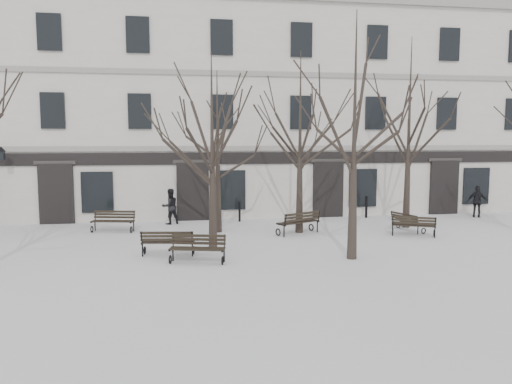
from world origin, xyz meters
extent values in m
plane|color=silver|center=(0.00, 0.00, 0.00)|extent=(100.00, 100.00, 0.00)
cube|color=beige|center=(0.00, 13.00, 5.50)|extent=(40.00, 10.00, 11.00)
cube|color=gray|center=(0.00, 7.97, 3.60)|extent=(40.00, 0.12, 0.25)
cube|color=gray|center=(0.00, 7.97, 7.30)|extent=(40.00, 0.12, 0.25)
cube|color=black|center=(0.00, 7.96, 3.10)|extent=(40.00, 0.10, 0.60)
cube|color=black|center=(-10.00, 7.94, 1.45)|extent=(1.60, 0.22, 2.90)
cube|color=#2D2B28|center=(-10.00, 7.90, 2.95)|extent=(1.90, 0.08, 0.18)
cube|color=black|center=(-8.10, 7.95, 1.50)|extent=(1.50, 0.14, 2.00)
cube|color=black|center=(-3.50, 7.94, 1.45)|extent=(1.60, 0.22, 2.90)
cube|color=#2D2B28|center=(-3.50, 7.90, 2.95)|extent=(1.90, 0.08, 0.18)
cube|color=black|center=(-1.60, 7.95, 1.50)|extent=(1.50, 0.14, 2.00)
cube|color=black|center=(3.50, 7.94, 1.45)|extent=(1.60, 0.22, 2.90)
cube|color=#2D2B28|center=(3.50, 7.90, 2.95)|extent=(1.90, 0.08, 0.18)
cube|color=black|center=(5.40, 7.95, 1.50)|extent=(1.50, 0.14, 2.00)
cube|color=black|center=(10.00, 7.94, 1.45)|extent=(1.60, 0.22, 2.90)
cube|color=#2D2B28|center=(10.00, 7.90, 2.95)|extent=(1.90, 0.08, 0.18)
cube|color=black|center=(11.90, 7.95, 1.50)|extent=(1.50, 0.14, 2.00)
cube|color=black|center=(-10.00, 7.95, 5.40)|extent=(1.10, 0.14, 1.70)
cube|color=black|center=(-10.00, 7.95, 9.00)|extent=(1.10, 0.14, 1.70)
cube|color=black|center=(-6.00, 7.95, 5.40)|extent=(1.10, 0.14, 1.70)
cube|color=black|center=(-6.00, 7.95, 9.00)|extent=(1.10, 0.14, 1.70)
cube|color=black|center=(-2.00, 7.95, 5.40)|extent=(1.10, 0.14, 1.70)
cube|color=black|center=(-2.00, 7.95, 9.00)|extent=(1.10, 0.14, 1.70)
cube|color=black|center=(2.00, 7.95, 5.40)|extent=(1.10, 0.14, 1.70)
cube|color=black|center=(2.00, 7.95, 9.00)|extent=(1.10, 0.14, 1.70)
cube|color=black|center=(6.00, 7.95, 5.40)|extent=(1.10, 0.14, 1.70)
cube|color=black|center=(6.00, 7.95, 9.00)|extent=(1.10, 0.14, 1.70)
cube|color=black|center=(10.00, 7.95, 5.40)|extent=(1.10, 0.14, 1.70)
cube|color=black|center=(10.00, 7.95, 9.00)|extent=(1.10, 0.14, 1.70)
cone|color=black|center=(-2.99, 1.04, 1.50)|extent=(0.34, 0.34, 3.00)
cone|color=black|center=(1.63, -0.95, 1.74)|extent=(0.34, 0.34, 3.48)
cone|color=black|center=(-2.51, 4.65, 1.47)|extent=(0.34, 0.34, 2.94)
cone|color=black|center=(0.98, 3.95, 1.64)|extent=(0.34, 0.34, 3.27)
cone|color=black|center=(6.19, 4.46, 1.81)|extent=(0.34, 0.34, 3.62)
torus|color=black|center=(-4.52, -0.69, 0.14)|extent=(0.12, 0.30, 0.30)
cylinder|color=black|center=(-4.44, -0.33, 0.23)|extent=(0.05, 0.05, 0.46)
cube|color=black|center=(-4.48, -0.51, 0.46)|extent=(0.18, 0.56, 0.05)
torus|color=black|center=(-2.83, -1.10, 0.14)|extent=(0.12, 0.30, 0.30)
cylinder|color=black|center=(-2.75, -0.74, 0.23)|extent=(0.05, 0.05, 0.46)
cube|color=black|center=(-2.79, -0.92, 0.46)|extent=(0.18, 0.56, 0.05)
cube|color=black|center=(-3.69, -0.93, 0.48)|extent=(1.81, 0.52, 0.04)
cube|color=black|center=(-3.65, -0.79, 0.48)|extent=(1.81, 0.52, 0.04)
cube|color=black|center=(-3.62, -0.65, 0.48)|extent=(1.81, 0.52, 0.04)
cube|color=black|center=(-3.59, -0.51, 0.48)|extent=(1.81, 0.52, 0.04)
cube|color=black|center=(-3.58, -0.47, 0.61)|extent=(1.80, 0.47, 0.09)
cube|color=black|center=(-3.57, -0.45, 0.74)|extent=(1.80, 0.47, 0.09)
cube|color=black|center=(-3.57, -0.43, 0.86)|extent=(1.80, 0.47, 0.09)
cylinder|color=black|center=(-4.42, -0.25, 0.66)|extent=(0.07, 0.15, 0.51)
cylinder|color=black|center=(-2.73, -0.66, 0.66)|extent=(0.07, 0.15, 0.51)
torus|color=black|center=(-3.72, 0.59, 0.14)|extent=(0.09, 0.30, 0.30)
cylinder|color=black|center=(-3.77, 0.22, 0.23)|extent=(0.05, 0.05, 0.46)
cube|color=black|center=(-3.74, 0.41, 0.46)|extent=(0.13, 0.56, 0.05)
torus|color=black|center=(-5.44, 0.83, 0.14)|extent=(0.09, 0.30, 0.30)
cylinder|color=black|center=(-5.49, 0.46, 0.23)|extent=(0.05, 0.05, 0.46)
cube|color=black|center=(-5.46, 0.65, 0.46)|extent=(0.13, 0.56, 0.05)
cube|color=black|center=(-4.57, 0.75, 0.48)|extent=(1.84, 0.35, 0.04)
cube|color=black|center=(-4.59, 0.61, 0.48)|extent=(1.84, 0.35, 0.04)
cube|color=black|center=(-4.61, 0.47, 0.48)|extent=(1.84, 0.35, 0.04)
cube|color=black|center=(-4.63, 0.32, 0.48)|extent=(1.84, 0.35, 0.04)
cube|color=black|center=(-4.64, 0.28, 0.61)|extent=(1.83, 0.29, 0.09)
cube|color=black|center=(-4.64, 0.26, 0.74)|extent=(1.83, 0.29, 0.09)
cube|color=black|center=(-4.64, 0.24, 0.86)|extent=(1.83, 0.29, 0.09)
cylinder|color=black|center=(-3.78, 0.14, 0.66)|extent=(0.06, 0.15, 0.51)
cylinder|color=black|center=(-5.50, 0.38, 0.66)|extent=(0.06, 0.15, 0.51)
torus|color=black|center=(6.38, 2.21, 0.14)|extent=(0.17, 0.28, 0.29)
cylinder|color=black|center=(6.23, 1.89, 0.22)|extent=(0.05, 0.05, 0.44)
cube|color=black|center=(6.30, 2.05, 0.44)|extent=(0.28, 0.51, 0.05)
torus|color=black|center=(4.86, 2.93, 0.14)|extent=(0.17, 0.28, 0.29)
cylinder|color=black|center=(4.71, 2.60, 0.22)|extent=(0.05, 0.05, 0.44)
cube|color=black|center=(4.78, 2.76, 0.44)|extent=(0.28, 0.51, 0.05)
cube|color=black|center=(5.63, 2.60, 0.46)|extent=(1.65, 0.84, 0.03)
cube|color=black|center=(5.58, 2.48, 0.46)|extent=(1.65, 0.84, 0.03)
cube|color=black|center=(5.52, 2.35, 0.46)|extent=(1.65, 0.84, 0.03)
cube|color=black|center=(5.46, 2.23, 0.46)|extent=(1.65, 0.84, 0.03)
cube|color=black|center=(5.44, 2.19, 0.59)|extent=(1.63, 0.79, 0.09)
cube|color=black|center=(5.43, 2.17, 0.71)|extent=(1.63, 0.79, 0.09)
cube|color=black|center=(5.42, 2.15, 0.83)|extent=(1.63, 0.79, 0.09)
cylinder|color=black|center=(6.19, 1.82, 0.64)|extent=(0.10, 0.14, 0.49)
cylinder|color=black|center=(4.67, 2.53, 0.64)|extent=(0.10, 0.14, 0.49)
torus|color=black|center=(-7.98, 5.36, 0.14)|extent=(0.11, 0.30, 0.30)
cylinder|color=black|center=(-7.91, 5.72, 0.23)|extent=(0.05, 0.05, 0.46)
cube|color=black|center=(-7.94, 5.54, 0.46)|extent=(0.17, 0.56, 0.05)
torus|color=black|center=(-6.27, 4.99, 0.14)|extent=(0.11, 0.30, 0.30)
cylinder|color=black|center=(-6.20, 5.35, 0.23)|extent=(0.05, 0.05, 0.46)
cube|color=black|center=(-6.24, 5.17, 0.46)|extent=(0.17, 0.56, 0.05)
cube|color=black|center=(-7.14, 5.13, 0.48)|extent=(1.83, 0.48, 0.04)
cube|color=black|center=(-7.11, 5.27, 0.48)|extent=(1.83, 0.48, 0.04)
cube|color=black|center=(-7.08, 5.41, 0.48)|extent=(1.83, 0.48, 0.04)
cube|color=black|center=(-7.05, 5.55, 0.48)|extent=(1.83, 0.48, 0.04)
cube|color=black|center=(-7.04, 5.59, 0.62)|extent=(1.82, 0.43, 0.09)
cube|color=black|center=(-7.03, 5.62, 0.74)|extent=(1.82, 0.43, 0.09)
cube|color=black|center=(-7.03, 5.64, 0.86)|extent=(1.82, 0.43, 0.09)
cylinder|color=black|center=(-7.89, 5.80, 0.67)|extent=(0.07, 0.15, 0.51)
cylinder|color=black|center=(-6.18, 5.43, 0.67)|extent=(0.07, 0.15, 0.51)
torus|color=black|center=(1.61, 4.25, 0.16)|extent=(0.20, 0.31, 0.32)
cylinder|color=black|center=(1.79, 3.89, 0.25)|extent=(0.06, 0.06, 0.50)
cube|color=black|center=(1.70, 4.07, 0.50)|extent=(0.33, 0.57, 0.06)
torus|color=black|center=(-0.07, 3.39, 0.16)|extent=(0.20, 0.31, 0.32)
cylinder|color=black|center=(0.11, 3.03, 0.25)|extent=(0.06, 0.06, 0.50)
cube|color=black|center=(0.02, 3.21, 0.50)|extent=(0.33, 0.57, 0.06)
cube|color=black|center=(0.75, 3.86, 0.52)|extent=(1.82, 1.00, 0.04)
cube|color=black|center=(0.82, 3.72, 0.52)|extent=(1.82, 1.00, 0.04)
cube|color=black|center=(0.89, 3.58, 0.52)|extent=(1.82, 1.00, 0.04)
cube|color=black|center=(0.96, 3.44, 0.52)|extent=(1.82, 1.00, 0.04)
cube|color=black|center=(0.98, 3.40, 0.67)|extent=(1.80, 0.94, 0.10)
cube|color=black|center=(0.99, 3.38, 0.80)|extent=(1.80, 0.94, 0.10)
cube|color=black|center=(1.00, 3.36, 0.93)|extent=(1.80, 0.94, 0.10)
cylinder|color=black|center=(1.83, 3.81, 0.72)|extent=(0.11, 0.16, 0.55)
cylinder|color=black|center=(0.15, 2.95, 0.72)|extent=(0.11, 0.16, 0.55)
torus|color=black|center=(6.23, 2.83, 0.13)|extent=(0.27, 0.12, 0.27)
cylinder|color=black|center=(5.91, 2.73, 0.21)|extent=(0.05, 0.05, 0.41)
cube|color=black|center=(6.07, 2.78, 0.41)|extent=(0.50, 0.19, 0.05)
torus|color=black|center=(5.76, 4.32, 0.13)|extent=(0.27, 0.12, 0.27)
cylinder|color=black|center=(5.45, 4.22, 0.21)|extent=(0.05, 0.05, 0.41)
cube|color=black|center=(5.61, 4.27, 0.41)|extent=(0.50, 0.19, 0.05)
cube|color=black|center=(6.03, 3.59, 0.43)|extent=(0.57, 1.60, 0.03)
cube|color=black|center=(5.91, 3.55, 0.43)|extent=(0.57, 1.60, 0.03)
cube|color=black|center=(5.79, 3.51, 0.43)|extent=(0.57, 1.60, 0.03)
cube|color=black|center=(5.66, 3.47, 0.43)|extent=(0.57, 1.60, 0.03)
cube|color=black|center=(5.63, 3.46, 0.55)|extent=(0.52, 1.59, 0.08)
cube|color=black|center=(5.61, 3.46, 0.66)|extent=(0.52, 1.59, 0.08)
cube|color=black|center=(5.59, 3.45, 0.77)|extent=(0.52, 1.59, 0.08)
cylinder|color=black|center=(5.84, 2.71, 0.60)|extent=(0.14, 0.07, 0.46)
cylinder|color=black|center=(5.38, 4.20, 0.60)|extent=(0.14, 0.07, 0.46)
cube|color=black|center=(-12.14, 7.20, 3.35)|extent=(0.27, 0.27, 0.43)
cone|color=black|center=(-12.14, 7.20, 3.62)|extent=(0.43, 0.43, 0.22)
cylinder|color=black|center=(-1.24, 7.20, 0.46)|extent=(0.11, 0.11, 0.92)
sphere|color=black|center=(-1.24, 7.20, 0.94)|extent=(0.13, 0.13, 0.13)
cylinder|color=black|center=(5.38, 7.33, 0.52)|extent=(0.13, 0.13, 1.05)
sphere|color=black|center=(5.38, 7.33, 1.07)|extent=(0.15, 0.15, 0.15)
imported|color=black|center=(-4.62, 7.00, 0.00)|extent=(1.02, 0.93, 1.71)
imported|color=black|center=(11.15, 6.58, 0.00)|extent=(1.04, 0.83, 1.65)
camera|label=1|loc=(-4.23, -16.99, 4.14)|focal=35.00mm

